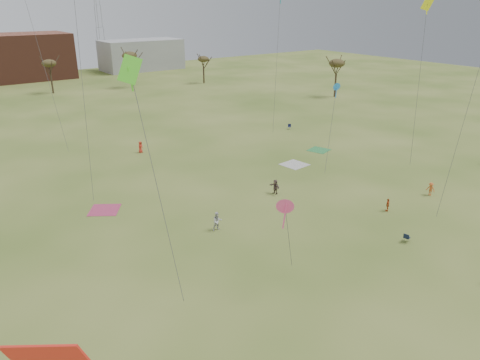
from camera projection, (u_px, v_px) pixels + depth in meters
ground at (337, 298)px, 33.41m from camera, size 260.00×260.00×0.00m
spectator_fore_a at (388, 205)px, 47.00m from camera, size 0.87×0.68×1.38m
spectator_fore_c at (275, 187)px, 51.17m from camera, size 0.53×1.57×1.68m
flyer_mid_b at (431, 189)px, 50.81m from camera, size 0.67×1.03×1.51m
spectator_mid_e at (217, 221)px, 42.96m from camera, size 1.03×0.88×1.87m
flyer_far_b at (140, 147)px, 65.10m from camera, size 0.96×0.83×1.65m
blanket_cream at (294, 165)px, 60.56m from camera, size 3.37×3.37×0.03m
blanket_plum at (105, 210)px, 47.46m from camera, size 4.09×4.09×0.03m
blanket_olive at (319, 150)px, 66.43m from camera, size 3.38×3.38×0.03m
camp_chair_center at (406, 239)px, 41.15m from camera, size 0.66×0.63×0.87m
camp_chair_right at (289, 128)px, 77.15m from camera, size 0.73×0.74×0.87m
tree_line at (23, 73)px, 88.51m from camera, size 117.44×49.32×8.91m
building_brick at (19, 57)px, 123.86m from camera, size 26.00×16.00×12.00m
building_grey at (142, 55)px, 142.23m from camera, size 24.00×12.00×9.00m
radio_tower at (97, 4)px, 136.56m from camera, size 1.51×1.72×41.00m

